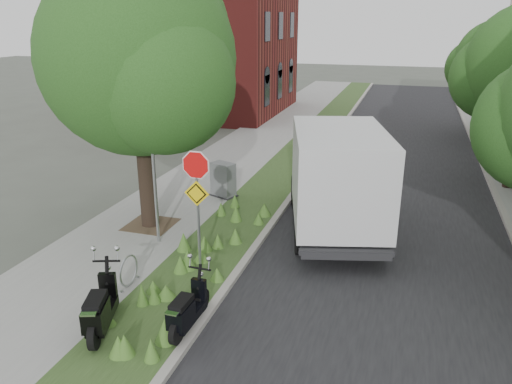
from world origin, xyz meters
TOP-DOWN VIEW (x-y plane):
  - ground at (0.00, 0.00)m, footprint 120.00×120.00m
  - sidewalk_near at (-4.25, 10.00)m, footprint 3.50×60.00m
  - verge at (-1.50, 10.00)m, footprint 2.00×60.00m
  - kerb_near at (-0.50, 10.00)m, footprint 0.20×60.00m
  - road at (3.00, 10.00)m, footprint 7.00×60.00m
  - kerb_far at (6.50, 10.00)m, footprint 0.20×60.00m
  - street_tree_main at (-4.08, 2.86)m, footprint 6.21×5.54m
  - bare_post at (-3.20, 1.80)m, footprint 0.08×0.08m
  - bike_hoop at (-2.70, -0.60)m, footprint 0.06×0.78m
  - sign_assembly at (-1.40, 0.58)m, footprint 0.94×0.08m
  - brick_building at (-9.50, 22.00)m, footprint 9.40×10.40m
  - far_tree_c at (6.94, 18.04)m, footprint 4.37×3.89m
  - scooter_near at (-2.23, -2.46)m, footprint 0.83×1.88m
  - scooter_far at (-0.63, -1.89)m, footprint 0.36×1.71m
  - box_truck at (1.37, 4.34)m, footprint 3.80×6.43m
  - utility_cabinet at (-2.80, 5.92)m, footprint 1.06×0.89m

SIDE VIEW (x-z plane):
  - ground at x=0.00m, z-range 0.00..0.00m
  - road at x=3.00m, z-range 0.00..0.01m
  - sidewalk_near at x=-4.25m, z-range 0.00..0.12m
  - verge at x=-1.50m, z-range 0.00..0.12m
  - kerb_near at x=-0.50m, z-range 0.00..0.13m
  - kerb_far at x=6.50m, z-range 0.00..0.13m
  - bike_hoop at x=-2.70m, z-range 0.11..0.88m
  - scooter_far at x=-0.63m, z-range 0.11..0.93m
  - scooter_near at x=-2.23m, z-range 0.11..1.03m
  - utility_cabinet at x=-2.80m, z-range 0.09..1.30m
  - box_truck at x=1.37m, z-range 0.41..3.15m
  - bare_post at x=-3.20m, z-range 0.12..4.12m
  - sign_assembly at x=-1.40m, z-range 0.72..3.94m
  - far_tree_c at x=6.94m, z-range 0.99..6.92m
  - brick_building at x=-9.50m, z-range 0.06..8.36m
  - street_tree_main at x=-4.08m, z-range 0.97..8.63m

